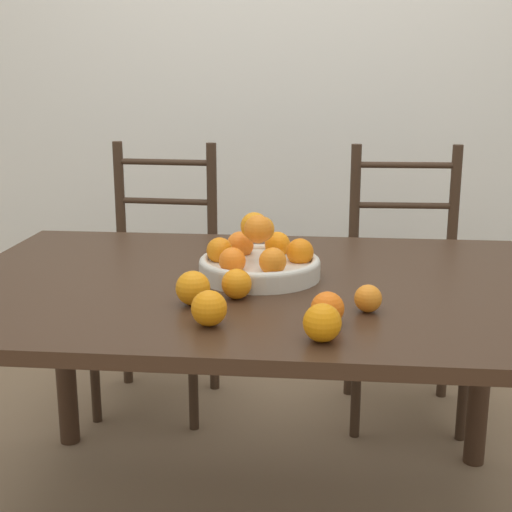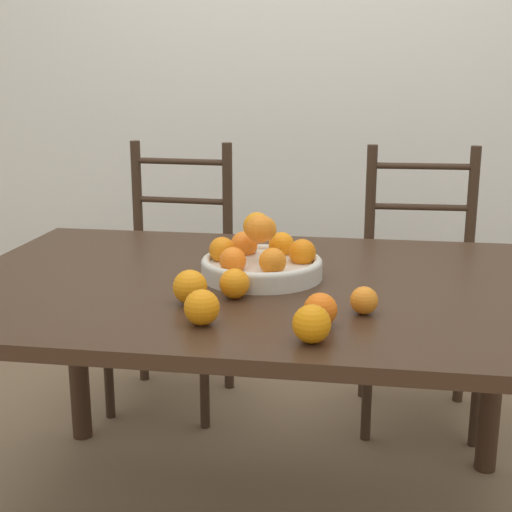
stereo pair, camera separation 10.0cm
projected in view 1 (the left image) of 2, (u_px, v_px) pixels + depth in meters
name	position (u px, v px, depth m)	size (l,w,h in m)	color
wall_back	(288.00, 71.00, 3.25)	(8.00, 0.06, 2.60)	silver
dining_table	(252.00, 313.00, 1.89)	(1.58, 1.07, 0.76)	#382316
fruit_bowl	(259.00, 259.00, 1.89)	(0.32, 0.32, 0.17)	beige
orange_loose_0	(322.00, 323.00, 1.43)	(0.08, 0.08, 0.08)	orange
orange_loose_1	(368.00, 298.00, 1.62)	(0.06, 0.06, 0.06)	orange
orange_loose_2	(209.00, 308.00, 1.52)	(0.08, 0.08, 0.08)	orange
orange_loose_3	(327.00, 308.00, 1.53)	(0.07, 0.07, 0.07)	orange
orange_loose_4	(193.00, 288.00, 1.66)	(0.08, 0.08, 0.08)	orange
orange_loose_5	(237.00, 284.00, 1.71)	(0.07, 0.07, 0.07)	orange
chair_left	(158.00, 285.00, 2.79)	(0.44, 0.42, 1.03)	#382619
chair_right	(405.00, 292.00, 2.69)	(0.43, 0.42, 1.03)	#382619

